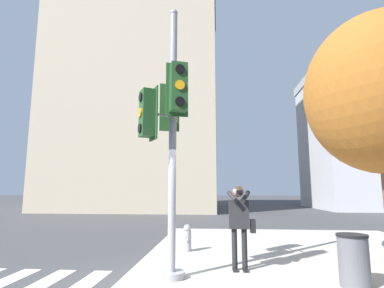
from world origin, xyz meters
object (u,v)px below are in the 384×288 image
object	(u,v)px
person_photographer	(240,219)
fire_hydrant	(187,238)
street_tree	(382,93)
traffic_signal_pole	(168,124)
trash_bin	(354,260)

from	to	relation	value
person_photographer	fire_hydrant	bearing A→B (deg)	125.30
street_tree	fire_hydrant	bearing A→B (deg)	160.94
person_photographer	fire_hydrant	world-z (taller)	person_photographer
traffic_signal_pole	fire_hydrant	size ratio (longest dim) A/B	7.78
trash_bin	street_tree	bearing A→B (deg)	40.71
traffic_signal_pole	fire_hydrant	world-z (taller)	traffic_signal_pole
person_photographer	fire_hydrant	size ratio (longest dim) A/B	2.45
person_photographer	fire_hydrant	distance (m)	2.27
traffic_signal_pole	fire_hydrant	xyz separation A→B (m)	(0.14, 2.47, -2.52)
street_tree	fire_hydrant	distance (m)	5.72
trash_bin	fire_hydrant	bearing A→B (deg)	138.98
traffic_signal_pole	street_tree	xyz separation A→B (m)	(4.54, 0.95, 0.81)
street_tree	trash_bin	distance (m)	3.68
trash_bin	traffic_signal_pole	bearing A→B (deg)	176.42
person_photographer	trash_bin	bearing A→B (deg)	-26.28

